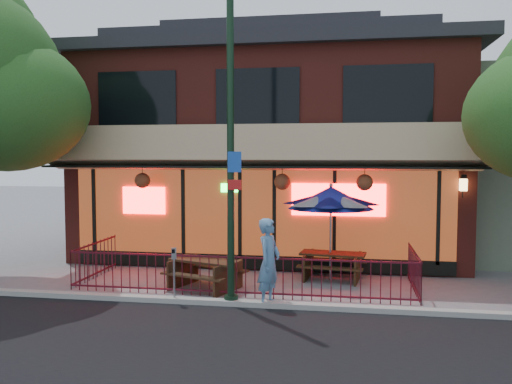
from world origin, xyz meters
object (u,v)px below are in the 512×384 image
at_px(picnic_table_left, 205,269).
at_px(picnic_table_right, 333,262).
at_px(patio_umbrella, 331,198).
at_px(parking_meter_near, 174,265).
at_px(pedestrian, 269,262).
at_px(street_light, 231,164).

relative_size(picnic_table_left, picnic_table_right, 1.13).
xyz_separation_m(picnic_table_right, patio_umbrella, (-0.07, 0.01, 1.73)).
relative_size(picnic_table_left, parking_meter_near, 1.68).
distance_m(patio_umbrella, parking_meter_near, 4.68).
height_order(patio_umbrella, pedestrian, patio_umbrella).
bearing_deg(pedestrian, picnic_table_right, -9.47).
relative_size(street_light, picnic_table_right, 3.75).
bearing_deg(street_light, parking_meter_near, -176.60).
distance_m(picnic_table_left, patio_umbrella, 3.84).
bearing_deg(parking_meter_near, picnic_table_left, 74.11).
height_order(picnic_table_right, pedestrian, pedestrian).
bearing_deg(picnic_table_left, patio_umbrella, 27.25).
bearing_deg(picnic_table_right, pedestrian, -115.89).
xyz_separation_m(street_light, pedestrian, (0.85, 0.05, -2.17)).
relative_size(picnic_table_left, patio_umbrella, 0.82).
relative_size(patio_umbrella, pedestrian, 1.33).
height_order(patio_umbrella, parking_meter_near, patio_umbrella).
height_order(street_light, picnic_table_left, street_light).
xyz_separation_m(picnic_table_left, pedestrian, (1.78, -1.18, 0.48)).
bearing_deg(pedestrian, street_light, 109.99).
xyz_separation_m(street_light, parking_meter_near, (-1.30, -0.08, -2.30)).
height_order(picnic_table_left, patio_umbrella, patio_umbrella).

